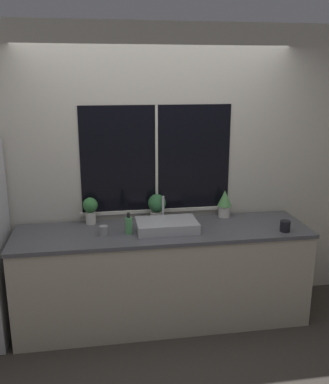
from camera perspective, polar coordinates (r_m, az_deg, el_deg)
The scene contains 10 objects.
ground_plane at distance 3.96m, azimuth 0.59°, elevation -19.03°, with size 14.00×14.00×0.00m, color #38332D.
wall_back at distance 4.11m, azimuth -1.14°, elevation 2.86°, with size 8.00×0.09×2.70m.
counter at distance 4.02m, azimuth -0.23°, elevation -11.04°, with size 2.65×0.70×0.90m.
sink at distance 3.82m, azimuth 0.28°, elevation -4.46°, with size 0.54×0.39×0.26m.
potted_plant_left at distance 4.01m, azimuth -9.86°, elevation -2.19°, with size 0.14×0.14×0.25m.
potted_plant_center at distance 4.05m, azimuth -1.01°, elevation -1.86°, with size 0.17×0.17×0.26m.
potted_plant_right at distance 4.19m, azimuth 8.02°, elevation -1.37°, with size 0.14×0.14×0.27m.
soap_bottle at distance 3.75m, azimuth -4.79°, elevation -4.39°, with size 0.06×0.06×0.19m.
mug_black at distance 3.94m, azimuth 15.79°, elevation -4.40°, with size 0.09×0.09×0.10m.
mug_grey at distance 3.74m, azimuth -8.13°, elevation -5.12°, with size 0.07×0.07×0.09m.
Camera 1 is at (-0.56, -3.23, 2.23)m, focal length 40.00 mm.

